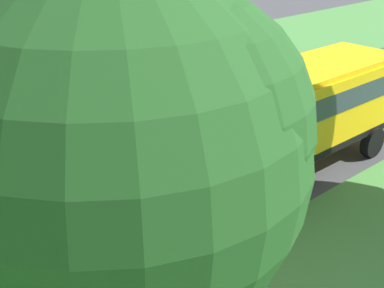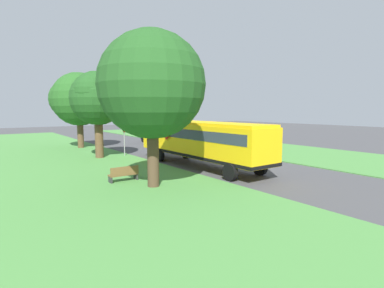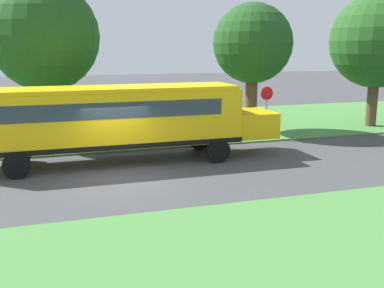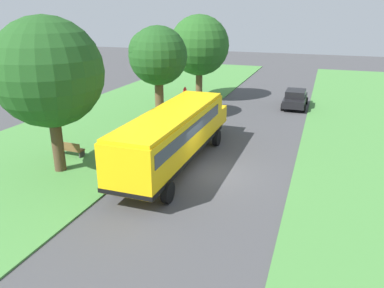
{
  "view_description": "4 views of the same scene",
  "coord_description": "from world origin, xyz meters",
  "px_view_note": "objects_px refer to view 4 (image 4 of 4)",
  "views": [
    {
      "loc": [
        -11.32,
        11.42,
        7.4
      ],
      "look_at": [
        -1.66,
        2.63,
        1.69
      ],
      "focal_mm": 50.0,
      "sensor_mm": 36.0,
      "label": 1
    },
    {
      "loc": [
        -15.0,
        -15.72,
        4.02
      ],
      "look_at": [
        -1.51,
        2.64,
        1.38
      ],
      "focal_mm": 28.0,
      "sensor_mm": 36.0,
      "label": 2
    },
    {
      "loc": [
        16.07,
        -2.31,
        4.79
      ],
      "look_at": [
        -0.06,
        2.79,
        1.07
      ],
      "focal_mm": 42.0,
      "sensor_mm": 36.0,
      "label": 3
    },
    {
      "loc": [
        4.99,
        -17.28,
        8.09
      ],
      "look_at": [
        -1.18,
        0.15,
        1.45
      ],
      "focal_mm": 35.0,
      "sensor_mm": 36.0,
      "label": 4
    }
  ],
  "objects_px": {
    "school_bus": "(175,132)",
    "car_black_nearest": "(295,98)",
    "oak_tree_far_end": "(198,45)",
    "park_bench": "(70,149)",
    "oak_tree_beside_bus": "(45,74)",
    "oak_tree_roadside_mid": "(156,55)",
    "stop_sign": "(185,101)"
  },
  "relations": [
    {
      "from": "school_bus",
      "to": "car_black_nearest",
      "type": "height_order",
      "value": "school_bus"
    },
    {
      "from": "oak_tree_far_end",
      "to": "park_bench",
      "type": "height_order",
      "value": "oak_tree_far_end"
    },
    {
      "from": "stop_sign",
      "to": "park_bench",
      "type": "height_order",
      "value": "stop_sign"
    },
    {
      "from": "school_bus",
      "to": "oak_tree_roadside_mid",
      "type": "bearing_deg",
      "value": 120.27
    },
    {
      "from": "oak_tree_beside_bus",
      "to": "park_bench",
      "type": "height_order",
      "value": "oak_tree_beside_bus"
    },
    {
      "from": "oak_tree_roadside_mid",
      "to": "park_bench",
      "type": "distance_m",
      "value": 9.96
    },
    {
      "from": "oak_tree_beside_bus",
      "to": "stop_sign",
      "type": "distance_m",
      "value": 11.74
    },
    {
      "from": "car_black_nearest",
      "to": "stop_sign",
      "type": "height_order",
      "value": "stop_sign"
    },
    {
      "from": "oak_tree_beside_bus",
      "to": "park_bench",
      "type": "relative_size",
      "value": 4.92
    },
    {
      "from": "park_bench",
      "to": "stop_sign",
      "type": "bearing_deg",
      "value": 66.06
    },
    {
      "from": "oak_tree_beside_bus",
      "to": "school_bus",
      "type": "bearing_deg",
      "value": 27.35
    },
    {
      "from": "oak_tree_roadside_mid",
      "to": "park_bench",
      "type": "bearing_deg",
      "value": -100.43
    },
    {
      "from": "car_black_nearest",
      "to": "oak_tree_roadside_mid",
      "type": "xyz_separation_m",
      "value": [
        -9.66,
        -7.67,
        4.09
      ]
    },
    {
      "from": "stop_sign",
      "to": "park_bench",
      "type": "bearing_deg",
      "value": -113.94
    },
    {
      "from": "oak_tree_roadside_mid",
      "to": "oak_tree_beside_bus",
      "type": "bearing_deg",
      "value": -94.67
    },
    {
      "from": "park_bench",
      "to": "oak_tree_far_end",
      "type": "bearing_deg",
      "value": 82.47
    },
    {
      "from": "oak_tree_far_end",
      "to": "school_bus",
      "type": "bearing_deg",
      "value": -75.62
    },
    {
      "from": "school_bus",
      "to": "stop_sign",
      "type": "relative_size",
      "value": 4.53
    },
    {
      "from": "oak_tree_roadside_mid",
      "to": "school_bus",
      "type": "bearing_deg",
      "value": -59.73
    },
    {
      "from": "car_black_nearest",
      "to": "oak_tree_roadside_mid",
      "type": "relative_size",
      "value": 0.62
    },
    {
      "from": "stop_sign",
      "to": "oak_tree_far_end",
      "type": "bearing_deg",
      "value": 101.97
    },
    {
      "from": "oak_tree_beside_bus",
      "to": "oak_tree_roadside_mid",
      "type": "distance_m",
      "value": 10.85
    },
    {
      "from": "oak_tree_roadside_mid",
      "to": "oak_tree_far_end",
      "type": "xyz_separation_m",
      "value": [
        0.59,
        7.86,
        0.08
      ]
    },
    {
      "from": "oak_tree_roadside_mid",
      "to": "park_bench",
      "type": "relative_size",
      "value": 4.39
    },
    {
      "from": "car_black_nearest",
      "to": "park_bench",
      "type": "relative_size",
      "value": 2.73
    },
    {
      "from": "car_black_nearest",
      "to": "oak_tree_beside_bus",
      "type": "bearing_deg",
      "value": -119.71
    },
    {
      "from": "oak_tree_beside_bus",
      "to": "oak_tree_far_end",
      "type": "relative_size",
      "value": 1.02
    },
    {
      "from": "school_bus",
      "to": "oak_tree_far_end",
      "type": "distance_m",
      "value": 16.62
    },
    {
      "from": "oak_tree_roadside_mid",
      "to": "stop_sign",
      "type": "distance_m",
      "value": 3.94
    },
    {
      "from": "oak_tree_beside_bus",
      "to": "oak_tree_roadside_mid",
      "type": "height_order",
      "value": "oak_tree_beside_bus"
    },
    {
      "from": "oak_tree_beside_bus",
      "to": "oak_tree_roadside_mid",
      "type": "xyz_separation_m",
      "value": [
        0.88,
        10.81,
        -0.2
      ]
    },
    {
      "from": "school_bus",
      "to": "oak_tree_far_end",
      "type": "bearing_deg",
      "value": 104.38
    }
  ]
}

